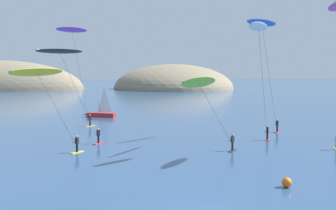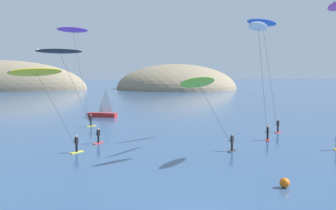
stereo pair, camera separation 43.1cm
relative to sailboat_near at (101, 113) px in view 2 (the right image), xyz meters
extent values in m
ellipsoid|color=#84755B|center=(-40.51, 96.56, -0.64)|extent=(64.78, 28.33, 22.67)
ellipsoid|color=#84755B|center=(27.78, 99.35, -0.64)|extent=(48.71, 53.63, 20.08)
cube|color=#B22323|center=(0.29, -0.11, -0.29)|extent=(4.98, 3.02, 0.70)
cone|color=#B22323|center=(-1.96, 0.75, -0.29)|extent=(2.26, 1.39, 0.67)
cylinder|color=#B2B2B7|center=(0.00, 0.00, 2.56)|extent=(0.12, 0.12, 5.00)
pyramid|color=white|center=(0.85, -0.32, 2.38)|extent=(1.71, 0.72, 4.25)
cylinder|color=#A5A5AD|center=(0.85, -0.32, 0.31)|extent=(1.71, 0.72, 0.08)
cube|color=red|center=(19.53, -26.16, -0.60)|extent=(0.93, 1.54, 0.08)
cylinder|color=black|center=(19.53, -26.16, -0.16)|extent=(0.22, 0.22, 0.80)
cube|color=black|center=(19.53, -26.16, 0.54)|extent=(0.36, 0.39, 0.60)
sphere|color=tan|center=(19.53, -26.16, 0.96)|extent=(0.22, 0.22, 0.22)
cylinder|color=black|center=(19.33, -26.45, 0.42)|extent=(0.47, 0.35, 0.04)
ellipsoid|color=white|center=(16.86, -29.98, 11.76)|extent=(4.41, 5.67, 0.92)
cylinder|color=black|center=(16.86, -29.98, 11.81)|extent=(3.48, 4.89, 0.16)
cylinder|color=#333338|center=(18.10, -28.21, 6.04)|extent=(2.50, 3.57, 11.25)
cube|color=red|center=(23.00, -20.60, -0.60)|extent=(1.32, 1.37, 0.08)
cylinder|color=black|center=(23.00, -20.60, -0.16)|extent=(0.22, 0.22, 0.80)
cube|color=black|center=(23.00, -20.60, 0.54)|extent=(0.39, 0.37, 0.60)
sphere|color=tan|center=(23.00, -20.60, 0.96)|extent=(0.22, 0.22, 0.22)
cylinder|color=black|center=(22.73, -20.82, 0.42)|extent=(0.37, 0.46, 0.04)
ellipsoid|color=blue|center=(19.75, -23.17, 12.94)|extent=(5.60, 4.71, 0.85)
cylinder|color=gold|center=(19.75, -23.17, 12.99)|extent=(4.84, 3.86, 0.16)
cylinder|color=#333338|center=(21.24, -21.99, 6.63)|extent=(3.01, 2.38, 12.43)
cube|color=yellow|center=(-1.07, -11.59, -0.60)|extent=(1.45, 1.20, 0.08)
cylinder|color=black|center=(-1.07, -11.59, -0.16)|extent=(0.22, 0.22, 0.80)
cube|color=black|center=(-1.07, -11.59, 0.54)|extent=(0.37, 0.39, 0.60)
sphere|color=tan|center=(-1.07, -11.59, 0.96)|extent=(0.22, 0.22, 0.22)
cylinder|color=black|center=(-1.30, -11.85, 0.42)|extent=(0.44, 0.39, 0.04)
ellipsoid|color=purple|center=(-3.11, -13.96, 12.65)|extent=(4.81, 5.20, 0.71)
cylinder|color=#7ACC42|center=(-3.11, -13.96, 12.70)|extent=(3.48, 4.01, 0.16)
cylinder|color=#333338|center=(-2.20, -12.91, 6.48)|extent=(1.85, 2.14, 12.14)
cube|color=#2D2D33|center=(13.75, -31.75, -0.60)|extent=(1.21, 1.44, 0.08)
cylinder|color=black|center=(13.75, -31.75, -0.16)|extent=(0.22, 0.22, 0.80)
cube|color=black|center=(13.75, -31.75, 0.54)|extent=(0.39, 0.36, 0.60)
sphere|color=#9E7051|center=(13.75, -31.75, 0.96)|extent=(0.22, 0.22, 0.22)
cylinder|color=black|center=(13.47, -31.95, 0.42)|extent=(0.36, 0.46, 0.04)
ellipsoid|color=#8CD12D|center=(9.64, -34.81, 6.29)|extent=(4.40, 3.80, 1.16)
cylinder|color=#722DD1|center=(9.64, -34.81, 6.34)|extent=(3.44, 2.63, 0.16)
cylinder|color=#333338|center=(11.55, -33.38, 3.30)|extent=(3.86, 2.89, 5.78)
cube|color=yellow|center=(-1.47, -30.49, -0.60)|extent=(1.30, 1.38, 0.08)
cylinder|color=black|center=(-1.47, -30.49, -0.16)|extent=(0.22, 0.22, 0.80)
cube|color=black|center=(-1.47, -30.49, 0.54)|extent=(0.36, 0.39, 0.60)
sphere|color=tan|center=(-1.47, -30.49, 0.96)|extent=(0.22, 0.22, 0.22)
cylinder|color=black|center=(-1.67, -30.77, 0.42)|extent=(0.47, 0.35, 0.04)
ellipsoid|color=yellow|center=(-4.35, -34.59, 7.22)|extent=(4.55, 5.78, 0.86)
cylinder|color=#1432E0|center=(-4.35, -34.59, 7.27)|extent=(3.54, 4.94, 0.16)
cylinder|color=#333338|center=(-3.01, -32.68, 3.77)|extent=(2.72, 3.85, 6.71)
cube|color=red|center=(0.47, -25.74, -0.60)|extent=(1.22, 1.44, 0.08)
cylinder|color=black|center=(0.47, -25.74, -0.16)|extent=(0.22, 0.22, 0.80)
cube|color=black|center=(0.47, -25.74, 0.54)|extent=(0.39, 0.36, 0.60)
sphere|color=tan|center=(0.47, -25.74, 0.96)|extent=(0.22, 0.22, 0.22)
cylinder|color=black|center=(0.18, -25.95, 0.42)|extent=(0.36, 0.47, 0.04)
ellipsoid|color=black|center=(-3.14, -28.38, 9.24)|extent=(5.02, 4.21, 0.58)
cylinder|color=white|center=(-3.14, -28.38, 9.29)|extent=(4.07, 3.04, 0.16)
cylinder|color=#333338|center=(-1.48, -27.17, 4.78)|extent=(3.35, 2.47, 8.74)
sphere|color=orange|center=(13.74, -44.73, -0.29)|extent=(0.70, 0.70, 0.70)
camera|label=1|loc=(1.73, -71.65, 7.51)|focal=45.00mm
camera|label=2|loc=(2.16, -71.71, 7.51)|focal=45.00mm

